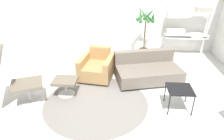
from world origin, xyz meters
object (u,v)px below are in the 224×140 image
at_px(side_table, 180,91).
at_px(shelf_unit, 188,27).
at_px(armchair_red, 97,67).
at_px(lounge_chair, 6,72).
at_px(potted_plant, 145,32).
at_px(ottoman, 65,83).
at_px(couch_low, 147,70).

bearing_deg(side_table, shelf_unit, 73.75).
relative_size(armchair_red, side_table, 2.08).
xyz_separation_m(armchair_red, shelf_unit, (2.57, 1.71, 0.64)).
distance_m(lounge_chair, potted_plant, 3.85).
relative_size(side_table, potted_plant, 0.31).
bearing_deg(shelf_unit, ottoman, -140.57).
distance_m(couch_low, potted_plant, 1.53).
height_order(side_table, potted_plant, potted_plant).
bearing_deg(couch_low, lounge_chair, 10.73).
bearing_deg(lounge_chair, armchair_red, 106.45).
bearing_deg(side_table, ottoman, 172.13).
relative_size(ottoman, potted_plant, 0.33).
bearing_deg(armchair_red, couch_low, -173.28).
height_order(lounge_chair, ottoman, lounge_chair).
distance_m(ottoman, armchair_red, 1.03).
relative_size(armchair_red, couch_low, 0.58).
xyz_separation_m(couch_low, shelf_unit, (1.33, 1.73, 0.67)).
relative_size(lounge_chair, side_table, 2.73).
xyz_separation_m(ottoman, couch_low, (1.79, 0.84, -0.05)).
height_order(lounge_chair, couch_low, lounge_chair).
distance_m(lounge_chair, shelf_unit, 5.05).
xyz_separation_m(ottoman, side_table, (2.28, -0.32, 0.12)).
relative_size(potted_plant, shelf_unit, 0.86).
relative_size(lounge_chair, armchair_red, 1.31).
bearing_deg(armchair_red, side_table, 153.40).
relative_size(couch_low, potted_plant, 1.11).
bearing_deg(couch_low, ottoman, 11.14).
bearing_deg(shelf_unit, lounge_chair, -143.71).
height_order(lounge_chair, armchair_red, lounge_chair).
relative_size(couch_low, shelf_unit, 0.95).
xyz_separation_m(ottoman, shelf_unit, (3.12, 2.57, 0.62)).
bearing_deg(shelf_unit, side_table, -106.25).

